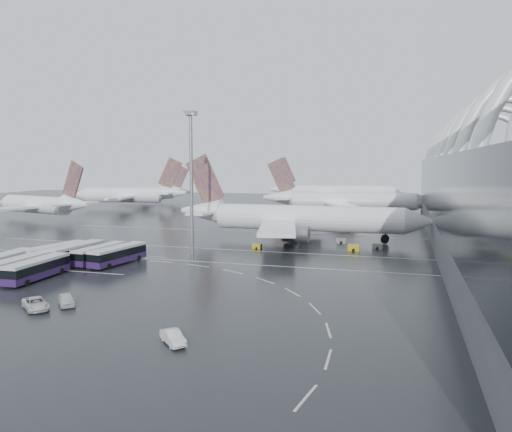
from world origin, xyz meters
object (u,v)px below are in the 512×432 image
(gse_cart_belly_a, at_px, (354,248))
(gse_cart_belly_b, at_px, (341,240))
(bus_row_near_d, at_px, (118,254))
(bus_row_far_c, at_px, (37,268))
(jet_remote_far, at_px, (152,193))
(bus_row_near_c, at_px, (100,253))
(airliner_gate_b, at_px, (344,202))
(bus_row_far_a, at_px, (3,263))
(gse_cart_belly_d, at_px, (377,246))
(bus_row_far_b, at_px, (23,265))
(gse_cart_belly_c, at_px, (257,246))
(jet_remote_west, at_px, (42,205))
(airliner_gate_c, at_px, (334,193))
(van_curve_a, at_px, (36,304))
(bus_row_near_a, at_px, (55,253))
(bus_row_near_b, at_px, (75,253))
(jet_remote_mid, at_px, (131,195))
(floodlight_mast, at_px, (191,165))
(airliner_main, at_px, (295,219))
(van_curve_c, at_px, (173,337))
(van_curve_b, at_px, (66,300))

(gse_cart_belly_a, xyz_separation_m, gse_cart_belly_b, (-3.75, 9.88, -0.04))
(bus_row_near_d, relative_size, bus_row_far_c, 1.03)
(jet_remote_far, relative_size, bus_row_near_c, 3.14)
(airliner_gate_b, bearing_deg, bus_row_near_c, -118.34)
(bus_row_far_a, relative_size, gse_cart_belly_d, 6.60)
(bus_row_near_d, bearing_deg, bus_row_far_a, 141.44)
(bus_row_near_c, bearing_deg, gse_cart_belly_d, -54.27)
(bus_row_far_b, relative_size, gse_cart_belly_c, 6.76)
(gse_cart_belly_b, bearing_deg, gse_cart_belly_d, -35.34)
(bus_row_far_a, xyz_separation_m, gse_cart_belly_b, (50.48, 49.52, -1.26))
(bus_row_far_b, distance_m, gse_cart_belly_b, 67.87)
(jet_remote_west, height_order, gse_cart_belly_c, jet_remote_west)
(airliner_gate_c, xyz_separation_m, van_curve_a, (-15.10, -172.73, -4.66))
(airliner_gate_b, relative_size, gse_cart_belly_c, 30.40)
(bus_row_near_a, relative_size, gse_cart_belly_d, 6.54)
(bus_row_far_a, distance_m, bus_row_far_b, 4.07)
(jet_remote_west, distance_m, bus_row_near_b, 78.53)
(jet_remote_mid, relative_size, floodlight_mast, 1.67)
(van_curve_a, bearing_deg, airliner_main, 21.01)
(jet_remote_mid, bearing_deg, floodlight_mast, 114.22)
(jet_remote_mid, height_order, gse_cart_belly_c, jet_remote_mid)
(van_curve_a, bearing_deg, van_curve_c, -68.00)
(airliner_gate_c, relative_size, bus_row_near_d, 4.45)
(airliner_gate_b, distance_m, bus_row_far_a, 119.06)
(bus_row_far_a, height_order, gse_cart_belly_d, bus_row_far_a)
(bus_row_far_c, relative_size, gse_cart_belly_a, 5.50)
(airliner_main, bearing_deg, bus_row_near_a, -133.37)
(van_curve_c, bearing_deg, van_curve_b, 110.22)
(van_curve_b, relative_size, van_curve_c, 1.06)
(airliner_gate_b, distance_m, van_curve_b, 125.18)
(van_curve_c, bearing_deg, floodlight_mast, 66.02)
(gse_cart_belly_b, bearing_deg, van_curve_c, -97.21)
(jet_remote_far, height_order, bus_row_near_b, jet_remote_far)
(jet_remote_far, xyz_separation_m, gse_cart_belly_b, (101.21, -97.44, -3.97))
(jet_remote_far, bearing_deg, bus_row_near_d, 109.00)
(bus_row_far_a, xyz_separation_m, van_curve_b, (21.93, -12.63, -1.10))
(airliner_main, relative_size, bus_row_near_d, 4.52)
(bus_row_far_b, relative_size, floodlight_mast, 0.46)
(gse_cart_belly_a, bearing_deg, bus_row_far_c, -138.46)
(jet_remote_far, xyz_separation_m, bus_row_near_d, (64.40, -133.80, -2.78))
(floodlight_mast, bearing_deg, gse_cart_belly_a, 22.62)
(airliner_gate_c, height_order, bus_row_far_c, airliner_gate_c)
(van_curve_c, bearing_deg, gse_cart_belly_b, 37.44)
(jet_remote_mid, bearing_deg, bus_row_far_b, 100.20)
(airliner_main, bearing_deg, airliner_gate_b, 84.83)
(airliner_gate_c, bearing_deg, airliner_gate_b, -79.66)
(jet_remote_far, relative_size, gse_cart_belly_a, 16.91)
(airliner_main, height_order, bus_row_far_a, airliner_main)
(bus_row_near_a, relative_size, van_curve_b, 3.05)
(gse_cart_belly_c, bearing_deg, bus_row_far_a, -132.76)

